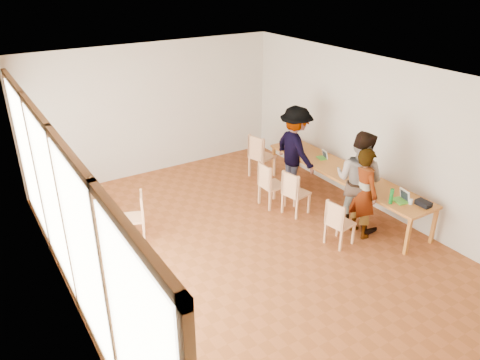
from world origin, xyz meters
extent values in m
plane|color=brown|center=(0.00, 0.00, 0.00)|extent=(8.00, 8.00, 0.00)
cube|color=beige|center=(0.00, 4.00, 1.50)|extent=(6.00, 0.10, 3.00)
cube|color=beige|center=(0.00, -4.00, 1.50)|extent=(6.00, 0.10, 3.00)
cube|color=beige|center=(3.00, 0.00, 1.50)|extent=(0.10, 8.00, 3.00)
cube|color=white|center=(-2.96, 0.00, 1.50)|extent=(0.10, 8.00, 3.00)
cube|color=white|center=(0.00, 0.00, 3.02)|extent=(6.00, 8.00, 0.04)
cube|color=#B56B28|center=(2.50, 0.33, 0.72)|extent=(0.80, 4.00, 0.05)
cube|color=#B56B28|center=(2.16, -1.61, 0.35)|extent=(0.06, 0.06, 0.70)
cube|color=#B56B28|center=(2.16, 2.27, 0.35)|extent=(0.06, 0.06, 0.70)
cube|color=#B56B28|center=(2.84, -1.61, 0.35)|extent=(0.06, 0.06, 0.70)
cube|color=#B56B28|center=(2.84, 2.27, 0.35)|extent=(0.06, 0.06, 0.70)
cube|color=#B56B28|center=(-2.37, 2.61, 0.72)|extent=(0.90, 0.90, 0.05)
cube|color=#B56B28|center=(-2.76, 2.22, 0.35)|extent=(0.05, 0.05, 0.70)
cube|color=#B56B28|center=(-2.76, 3.00, 0.35)|extent=(0.05, 0.05, 0.70)
cube|color=#B56B28|center=(-1.98, 2.22, 0.35)|extent=(0.05, 0.05, 0.70)
cube|color=#B56B28|center=(-1.98, 3.00, 0.35)|extent=(0.05, 0.05, 0.70)
cube|color=tan|center=(1.43, -0.74, 0.41)|extent=(0.46, 0.46, 0.04)
cube|color=tan|center=(1.25, -0.77, 0.65)|extent=(0.10, 0.41, 0.42)
cube|color=tan|center=(1.47, 0.55, 0.44)|extent=(0.50, 0.50, 0.04)
cube|color=tan|center=(1.28, 0.52, 0.69)|extent=(0.12, 0.43, 0.45)
cube|color=tan|center=(1.27, 1.08, 0.45)|extent=(0.44, 0.44, 0.04)
cube|color=tan|center=(1.07, 1.08, 0.70)|extent=(0.04, 0.44, 0.46)
cube|color=tan|center=(1.90, 2.36, 0.49)|extent=(0.58, 0.58, 0.05)
cube|color=tan|center=(1.69, 2.31, 0.77)|extent=(0.16, 0.48, 0.50)
cube|color=tan|center=(-1.61, 1.35, 0.43)|extent=(0.53, 0.53, 0.04)
cube|color=tan|center=(-1.43, 1.29, 0.66)|extent=(0.18, 0.40, 0.44)
imported|color=gray|center=(1.97, -0.69, 0.85)|extent=(0.44, 0.64, 1.70)
imported|color=gray|center=(2.09, -0.44, 0.95)|extent=(0.97, 1.10, 1.90)
imported|color=gray|center=(2.09, 1.42, 0.94)|extent=(0.78, 1.27, 1.89)
cube|color=green|center=(2.41, -1.15, 0.76)|extent=(0.23, 0.29, 0.03)
cube|color=white|center=(2.50, -1.16, 0.86)|extent=(0.12, 0.25, 0.22)
cube|color=green|center=(2.35, -0.29, 0.76)|extent=(0.21, 0.26, 0.02)
cube|color=white|center=(2.43, -0.31, 0.85)|extent=(0.11, 0.22, 0.19)
cube|color=green|center=(2.55, 1.09, 0.76)|extent=(0.20, 0.25, 0.02)
cube|color=white|center=(2.63, 1.07, 0.84)|extent=(0.11, 0.21, 0.18)
imported|color=orange|center=(2.27, 2.00, 0.79)|extent=(0.14, 0.14, 0.09)
cylinder|color=#137122|center=(2.22, -1.11, 0.89)|extent=(0.07, 0.07, 0.28)
cylinder|color=silver|center=(2.50, -1.31, 0.80)|extent=(0.07, 0.07, 0.09)
cylinder|color=white|center=(2.79, -0.29, 0.78)|extent=(0.08, 0.08, 0.06)
cube|color=#E63E55|center=(2.79, -1.44, 0.76)|extent=(0.05, 0.10, 0.01)
cube|color=black|center=(2.64, -1.47, 0.80)|extent=(0.16, 0.26, 0.09)
camera|label=1|loc=(-3.84, -5.81, 4.61)|focal=35.00mm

